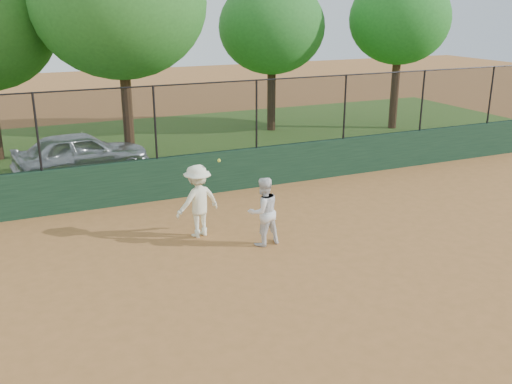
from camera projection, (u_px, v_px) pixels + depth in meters
name	position (u px, v px, depth m)	size (l,w,h in m)	color
ground	(264.00, 288.00, 11.05)	(80.00, 80.00, 0.00)	#AB6C37
back_wall	(176.00, 177.00, 16.07)	(26.00, 0.20, 1.20)	#193923
grass_strip	(131.00, 150.00, 21.46)	(36.00, 12.00, 0.01)	#345B1C
parked_car	(82.00, 154.00, 18.10)	(1.69, 4.20, 1.43)	silver
player_second	(263.00, 211.00, 12.85)	(0.77, 0.60, 1.59)	white
player_main	(198.00, 201.00, 13.30)	(1.25, 0.92, 1.90)	white
fence_assembly	(172.00, 120.00, 15.54)	(26.00, 0.06, 2.00)	black
tree_2	(120.00, 3.00, 18.43)	(5.69, 5.17, 7.73)	#4B2F1A
tree_3	(272.00, 27.00, 23.55)	(4.48, 4.07, 6.26)	#392413
tree_4	(400.00, 19.00, 23.86)	(4.35, 3.96, 6.52)	#452B18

